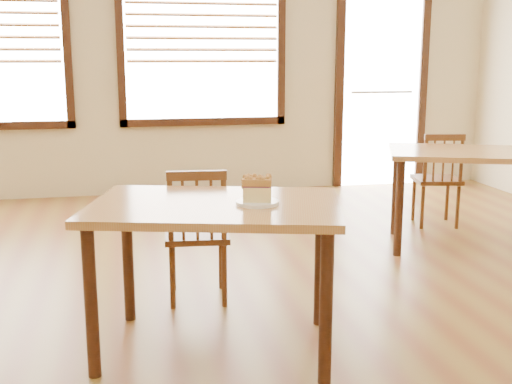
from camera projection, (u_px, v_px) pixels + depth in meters
ground at (250, 358)px, 3.12m from camera, size 8.00×8.00×0.00m
window_right at (202, 20)px, 6.60m from camera, size 1.76×0.10×1.96m
entry_door at (382, 79)px, 7.14m from camera, size 1.08×0.06×2.29m
cafe_table_main at (215, 223)px, 3.10m from camera, size 1.36×1.08×0.75m
cafe_chair_main at (197, 233)px, 3.78m from camera, size 0.40×0.40×0.82m
cafe_table_second at (465, 165)px, 4.81m from camera, size 1.30×1.09×0.75m
cafe_chair_second at (438, 178)px, 5.49m from camera, size 0.44×0.44×0.82m
plate at (257, 203)px, 3.05m from camera, size 0.21×0.21×0.02m
cake_slice at (257, 188)px, 3.03m from camera, size 0.16×0.13×0.13m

